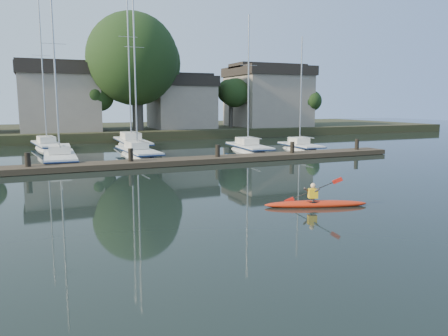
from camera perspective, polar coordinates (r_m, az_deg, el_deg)
name	(u,v)px	position (r m, az deg, el deg)	size (l,w,h in m)	color
ground	(285,213)	(16.57, 8.01, -5.80)	(160.00, 160.00, 0.00)	black
kayak	(315,203)	(17.71, 11.85, -4.44)	(4.09, 1.84, 1.32)	red
dock	(176,161)	(29.21, -6.28, 0.86)	(34.00, 2.00, 1.80)	#3F3324
sailboat_1	(60,165)	(32.00, -20.59, 0.32)	(2.24, 8.45, 13.76)	white
sailboat_2	(138,159)	(34.00, -11.12, 1.18)	(2.44, 8.58, 14.04)	white
sailboat_3	(249,154)	(36.68, 3.25, 1.84)	(2.60, 7.80, 12.37)	white
sailboat_4	(300,152)	(38.35, 9.94, 2.04)	(2.26, 6.41, 10.72)	white
sailboat_5	(48,151)	(41.60, -22.03, 2.04)	(3.04, 8.60, 13.94)	white
sailboat_6	(132,149)	(41.83, -11.90, 2.48)	(2.47, 10.83, 17.16)	white
shore	(125,110)	(54.93, -12.76, 7.43)	(90.00, 25.25, 12.75)	#263219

